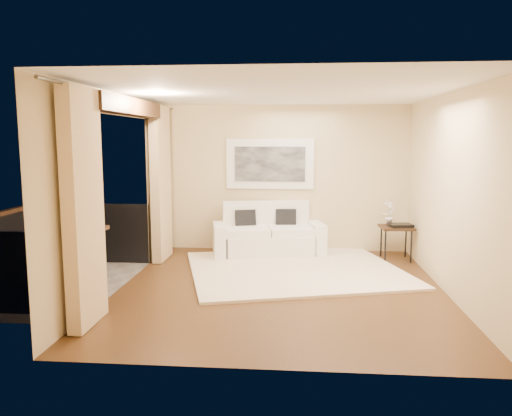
# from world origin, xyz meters

# --- Properties ---
(floor) EXTENTS (5.00, 5.00, 0.00)m
(floor) POSITION_xyz_m (0.00, 0.00, 0.00)
(floor) COLOR #513217
(floor) RESTS_ON ground
(room_shell) EXTENTS (5.00, 6.40, 5.00)m
(room_shell) POSITION_xyz_m (-2.13, 0.00, 2.52)
(room_shell) COLOR white
(room_shell) RESTS_ON ground
(balcony) EXTENTS (1.81, 2.60, 1.17)m
(balcony) POSITION_xyz_m (-3.31, 0.00, 0.18)
(balcony) COLOR #605B56
(balcony) RESTS_ON ground
(curtains) EXTENTS (0.16, 4.80, 2.64)m
(curtains) POSITION_xyz_m (-2.11, 0.00, 1.34)
(curtains) COLOR #DDBC88
(curtains) RESTS_ON ground
(artwork) EXTENTS (1.62, 0.07, 0.92)m
(artwork) POSITION_xyz_m (-0.29, 2.46, 1.62)
(artwork) COLOR white
(artwork) RESTS_ON room_shell
(rug) EXTENTS (3.88, 3.59, 0.04)m
(rug) POSITION_xyz_m (0.20, 0.97, 0.02)
(rug) COLOR #FFECCD
(rug) RESTS_ON floor
(sofa) EXTENTS (2.09, 1.23, 0.94)m
(sofa) POSITION_xyz_m (-0.31, 2.09, 0.33)
(sofa) COLOR white
(sofa) RESTS_ON floor
(side_table) EXTENTS (0.57, 0.57, 0.59)m
(side_table) POSITION_xyz_m (1.93, 1.87, 0.53)
(side_table) COLOR #311D10
(side_table) RESTS_ON floor
(tray) EXTENTS (0.42, 0.34, 0.05)m
(tray) POSITION_xyz_m (1.99, 1.83, 0.61)
(tray) COLOR black
(tray) RESTS_ON side_table
(orchid) EXTENTS (0.28, 0.28, 0.45)m
(orchid) POSITION_xyz_m (1.83, 2.03, 0.81)
(orchid) COLOR white
(orchid) RESTS_ON side_table
(bistro_table) EXTENTS (0.77, 0.77, 0.85)m
(bistro_table) POSITION_xyz_m (-2.87, -0.20, 0.76)
(bistro_table) COLOR #311D10
(bistro_table) RESTS_ON balcony
(balcony_chair_far) EXTENTS (0.46, 0.47, 0.90)m
(balcony_chair_far) POSITION_xyz_m (-3.10, 0.25, 0.52)
(balcony_chair_far) COLOR #311D10
(balcony_chair_far) RESTS_ON balcony
(balcony_chair_near) EXTENTS (0.51, 0.51, 1.09)m
(balcony_chair_near) POSITION_xyz_m (-3.10, -0.59, 0.64)
(balcony_chair_near) COLOR #311D10
(balcony_chair_near) RESTS_ON balcony
(ice_bucket) EXTENTS (0.18, 0.18, 0.20)m
(ice_bucket) POSITION_xyz_m (-3.03, -0.06, 0.95)
(ice_bucket) COLOR silver
(ice_bucket) RESTS_ON bistro_table
(candle) EXTENTS (0.06, 0.06, 0.07)m
(candle) POSITION_xyz_m (-2.81, -0.08, 0.88)
(candle) COLOR red
(candle) RESTS_ON bistro_table
(vase) EXTENTS (0.04, 0.04, 0.18)m
(vase) POSITION_xyz_m (-2.88, -0.36, 0.94)
(vase) COLOR white
(vase) RESTS_ON bistro_table
(glass_a) EXTENTS (0.06, 0.06, 0.12)m
(glass_a) POSITION_xyz_m (-2.71, -0.30, 0.91)
(glass_a) COLOR silver
(glass_a) RESTS_ON bistro_table
(glass_b) EXTENTS (0.06, 0.06, 0.12)m
(glass_b) POSITION_xyz_m (-2.75, -0.16, 0.91)
(glass_b) COLOR white
(glass_b) RESTS_ON bistro_table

